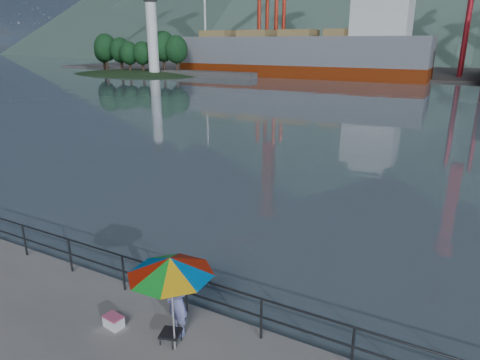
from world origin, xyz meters
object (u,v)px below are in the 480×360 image
at_px(fisherman, 177,300).
at_px(beach_umbrella, 170,266).
at_px(cooler_bag, 114,322).
at_px(bulk_carrier, 305,53).

relative_size(fisherman, beach_umbrella, 0.75).
height_order(beach_umbrella, cooler_bag, beach_umbrella).
distance_m(fisherman, beach_umbrella, 1.26).
bearing_deg(bulk_carrier, cooler_bag, -72.68).
xyz_separation_m(beach_umbrella, bulk_carrier, (-23.99, 71.44, 2.20)).
relative_size(beach_umbrella, bulk_carrier, 0.05).
bearing_deg(beach_umbrella, fisherman, 118.03).
distance_m(fisherman, bulk_carrier, 74.90).
xyz_separation_m(fisherman, bulk_carrier, (-23.73, 70.96, 3.34)).
bearing_deg(fisherman, bulk_carrier, 125.67).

